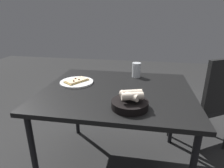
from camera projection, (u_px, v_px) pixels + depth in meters
The scene contains 6 objects.
ground at pixel (116, 165), 1.70m from camera, with size 8.00×8.00×0.00m, color #272727.
dining_table at pixel (117, 97), 1.47m from camera, with size 0.94×1.12×0.72m.
pizza_plate at pixel (77, 82), 1.58m from camera, with size 0.27×0.27×0.04m.
bread_basket at pixel (130, 102), 1.15m from camera, with size 0.23×0.23×0.11m.
beer_glass at pixel (136, 71), 1.71m from camera, with size 0.08×0.08×0.13m.
chair_near at pixel (210, 99), 1.74m from camera, with size 0.60×0.60×0.93m.
Camera 1 is at (-1.33, -0.19, 1.27)m, focal length 30.55 mm.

